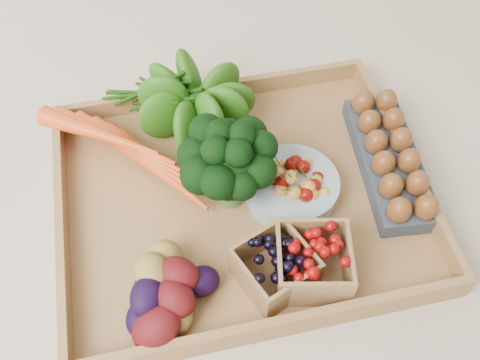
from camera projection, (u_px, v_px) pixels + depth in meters
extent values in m
plane|color=beige|center=(240.00, 202.00, 0.85)|extent=(4.00, 4.00, 0.00)
cube|color=#A27543|center=(240.00, 200.00, 0.84)|extent=(0.55, 0.45, 0.01)
sphere|color=#25520C|center=(194.00, 100.00, 0.87)|extent=(0.13, 0.13, 0.13)
cylinder|color=#8C9EA5|center=(292.00, 188.00, 0.82)|extent=(0.14, 0.14, 0.04)
cube|color=#353C43|center=(389.00, 162.00, 0.86)|extent=(0.12, 0.26, 0.03)
cube|color=black|center=(275.00, 267.00, 0.73)|extent=(0.12, 0.12, 0.06)
cube|color=#7B0505|center=(312.00, 262.00, 0.73)|extent=(0.12, 0.12, 0.07)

